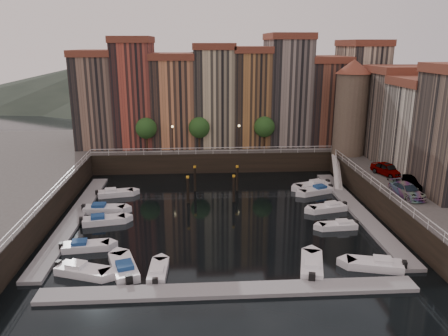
{
  "coord_description": "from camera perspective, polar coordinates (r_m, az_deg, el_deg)",
  "views": [
    {
      "loc": [
        -2.36,
        -47.38,
        18.97
      ],
      "look_at": [
        0.89,
        4.0,
        4.21
      ],
      "focal_mm": 35.0,
      "sensor_mm": 36.0,
      "label": 1
    }
  ],
  "objects": [
    {
      "name": "far_terrace",
      "position": [
        71.55,
        0.96,
        9.56
      ],
      "size": [
        48.7,
        10.3,
        17.5
      ],
      "color": "#7F6351",
      "rests_on": "quay_far"
    },
    {
      "name": "dock_left",
      "position": [
        51.92,
        -18.92,
        -6.14
      ],
      "size": [
        2.0,
        28.0,
        0.35
      ],
      "primitive_type": "cube",
      "color": "gray",
      "rests_on": "ground"
    },
    {
      "name": "ground",
      "position": [
        51.09,
        -0.71,
        -5.81
      ],
      "size": [
        200.0,
        200.0,
        0.0
      ],
      "primitive_type": "plane",
      "color": "black",
      "rests_on": "ground"
    },
    {
      "name": "boat_right_2",
      "position": [
        52.91,
        13.48,
        -5.07
      ],
      "size": [
        4.75,
        2.62,
        1.06
      ],
      "rotation": [
        0.0,
        0.0,
        3.37
      ],
      "color": "white",
      "rests_on": "ground"
    },
    {
      "name": "mooring_pilings",
      "position": [
        55.69,
        -1.37,
        -2.13
      ],
      "size": [
        6.8,
        4.81,
        3.78
      ],
      "color": "black",
      "rests_on": "ground"
    },
    {
      "name": "boat_near_1",
      "position": [
        38.48,
        -8.6,
        -13.19
      ],
      "size": [
        1.65,
        4.2,
        0.96
      ],
      "rotation": [
        0.0,
        0.0,
        1.54
      ],
      "color": "white",
      "rests_on": "ground"
    },
    {
      "name": "boat_left_0",
      "position": [
        39.93,
        -18.08,
        -12.61
      ],
      "size": [
        4.99,
        3.25,
        1.13
      ],
      "rotation": [
        0.0,
        0.0,
        -0.35
      ],
      "color": "white",
      "rests_on": "ground"
    },
    {
      "name": "boat_right_4",
      "position": [
        60.43,
        11.55,
        -2.25
      ],
      "size": [
        5.14,
        3.25,
        1.16
      ],
      "rotation": [
        0.0,
        0.0,
        3.47
      ],
      "color": "white",
      "rests_on": "ground"
    },
    {
      "name": "boat_near_0",
      "position": [
        39.37,
        -12.94,
        -12.58
      ],
      "size": [
        3.4,
        5.37,
        1.21
      ],
      "rotation": [
        0.0,
        0.0,
        1.9
      ],
      "color": "white",
      "rests_on": "ground"
    },
    {
      "name": "boat_near_3",
      "position": [
        39.54,
        11.38,
        -12.38
      ],
      "size": [
        2.97,
        5.22,
        1.17
      ],
      "rotation": [
        0.0,
        0.0,
        1.32
      ],
      "color": "white",
      "rests_on": "ground"
    },
    {
      "name": "quay_far",
      "position": [
        75.46,
        -1.73,
        2.6
      ],
      "size": [
        80.0,
        20.0,
        3.0
      ],
      "primitive_type": "cube",
      "color": "black",
      "rests_on": "ground"
    },
    {
      "name": "boat_left_4",
      "position": [
        58.05,
        -14.09,
        -3.2
      ],
      "size": [
        4.83,
        2.52,
        1.08
      ],
      "rotation": [
        0.0,
        0.0,
        0.19
      ],
      "color": "white",
      "rests_on": "ground"
    },
    {
      "name": "railings",
      "position": [
        54.47,
        -0.99,
        -0.19
      ],
      "size": [
        36.08,
        34.04,
        0.52
      ],
      "color": "white",
      "rests_on": "ground"
    },
    {
      "name": "gangway",
      "position": [
        62.94,
        14.54,
        -0.25
      ],
      "size": [
        2.78,
        8.32,
        3.73
      ],
      "color": "white",
      "rests_on": "ground"
    },
    {
      "name": "dock_near",
      "position": [
        35.8,
        0.73,
        -15.68
      ],
      "size": [
        30.0,
        2.0,
        0.35
      ],
      "primitive_type": "cube",
      "color": "gray",
      "rests_on": "ground"
    },
    {
      "name": "right_terrace",
      "position": [
        59.5,
        25.57,
        5.33
      ],
      "size": [
        9.3,
        24.3,
        14.0
      ],
      "color": "#706254",
      "rests_on": "quay_right"
    },
    {
      "name": "boat_right_1",
      "position": [
        48.33,
        14.76,
        -7.27
      ],
      "size": [
        4.21,
        1.76,
        0.95
      ],
      "rotation": [
        0.0,
        0.0,
        3.21
      ],
      "color": "white",
      "rests_on": "ground"
    },
    {
      "name": "boat_right_0",
      "position": [
        41.17,
        19.24,
        -11.81
      ],
      "size": [
        5.11,
        2.94,
        1.14
      ],
      "rotation": [
        0.0,
        0.0,
        2.88
      ],
      "color": "white",
      "rests_on": "ground"
    },
    {
      "name": "corner_tower",
      "position": [
        66.38,
        16.26,
        7.77
      ],
      "size": [
        5.2,
        5.2,
        13.8
      ],
      "color": "#6B5B4C",
      "rests_on": "quay_right"
    },
    {
      "name": "car_c",
      "position": [
        50.75,
        22.77,
        -2.8
      ],
      "size": [
        2.86,
        5.18,
        1.42
      ],
      "primitive_type": "imported",
      "rotation": [
        0.0,
        0.0,
        0.18
      ],
      "color": "gray",
      "rests_on": "quay_right"
    },
    {
      "name": "car_a",
      "position": [
        57.95,
        20.57,
        -0.24
      ],
      "size": [
        3.32,
        5.01,
        1.58
      ],
      "primitive_type": "imported",
      "rotation": [
        0.0,
        0.0,
        0.34
      ],
      "color": "gray",
      "rests_on": "quay_right"
    },
    {
      "name": "street_lamps",
      "position": [
        65.9,
        -2.37,
        4.54
      ],
      "size": [
        10.36,
        0.36,
        4.18
      ],
      "color": "black",
      "rests_on": "quay_far"
    },
    {
      "name": "boat_left_1",
      "position": [
        44.26,
        -17.73,
        -9.7
      ],
      "size": [
        4.66,
        2.13,
        1.05
      ],
      "rotation": [
        0.0,
        0.0,
        0.11
      ],
      "color": "white",
      "rests_on": "ground"
    },
    {
      "name": "promenade_trees",
      "position": [
        66.74,
        -2.69,
        5.28
      ],
      "size": [
        21.2,
        3.2,
        5.2
      ],
      "color": "black",
      "rests_on": "quay_far"
    },
    {
      "name": "boat_right_3",
      "position": [
        58.54,
        12.0,
        -2.89
      ],
      "size": [
        4.9,
        3.24,
        1.11
      ],
      "rotation": [
        0.0,
        0.0,
        3.5
      ],
      "color": "white",
      "rests_on": "ground"
    },
    {
      "name": "dock_right",
      "position": [
        53.37,
        17.07,
        -5.37
      ],
      "size": [
        2.0,
        28.0,
        0.35
      ],
      "primitive_type": "cube",
      "color": "gray",
      "rests_on": "ground"
    },
    {
      "name": "mountains",
      "position": [
        157.82,
        -2.18,
        11.97
      ],
      "size": [
        145.0,
        100.0,
        18.0
      ],
      "color": "#2D382D",
      "rests_on": "ground"
    },
    {
      "name": "boat_left_3",
      "position": [
        52.95,
        -15.47,
        -5.17
      ],
      "size": [
        4.93,
        1.96,
        1.12
      ],
      "rotation": [
        0.0,
        0.0,
        -0.04
      ],
      "color": "white",
      "rests_on": "ground"
    },
    {
      "name": "car_b",
      "position": [
        53.67,
        23.34,
        -1.87
      ],
      "size": [
        2.75,
        4.61,
        1.44
      ],
      "primitive_type": "imported",
      "rotation": [
        0.0,
        0.0,
        -0.3
      ],
      "color": "gray",
      "rests_on": "quay_right"
    },
    {
      "name": "boat_left_2",
      "position": [
        49.76,
        -15.56,
        -6.57
      ],
      "size": [
        4.93,
        2.59,
        1.1
      ],
      "rotation": [
        0.0,
        0.0,
        0.2
      ],
      "color": "white",
      "rests_on": "ground"
    }
  ]
}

